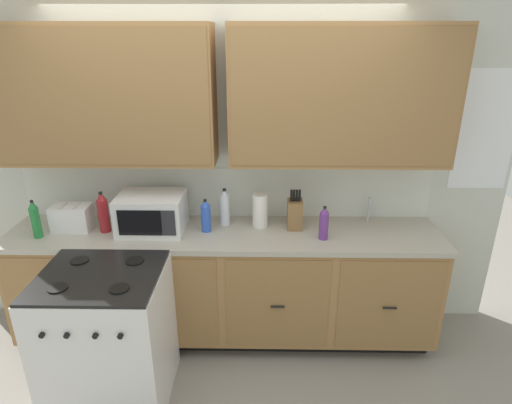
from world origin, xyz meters
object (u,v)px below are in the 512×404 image
(bottle_clear, at_px, (225,207))
(bottle_violet, at_px, (324,223))
(paper_towel_roll, at_px, (260,210))
(bottle_blue, at_px, (206,216))
(bottle_red, at_px, (103,212))
(stove_range, at_px, (108,337))
(knife_block, at_px, (295,214))
(toaster, at_px, (72,218))
(microwave, at_px, (152,213))
(bottle_green, at_px, (35,219))

(bottle_clear, bearing_deg, bottle_violet, -18.02)
(paper_towel_roll, height_order, bottle_blue, paper_towel_roll)
(bottle_blue, distance_m, bottle_clear, 0.18)
(paper_towel_roll, bearing_deg, bottle_red, -174.39)
(bottle_red, bearing_deg, bottle_violet, -3.46)
(stove_range, xyz_separation_m, bottle_red, (-0.17, 0.62, 0.62))
(knife_block, relative_size, bottle_clear, 1.06)
(toaster, relative_size, bottle_violet, 1.12)
(bottle_blue, relative_size, bottle_red, 0.81)
(knife_block, xyz_separation_m, bottle_blue, (-0.66, -0.07, 0.01))
(microwave, xyz_separation_m, toaster, (-0.60, 0.00, -0.04))
(bottle_clear, xyz_separation_m, bottle_red, (-0.88, -0.14, 0.01))
(paper_towel_roll, bearing_deg, bottle_violet, -24.84)
(bottle_green, bearing_deg, knife_block, 5.84)
(bottle_green, distance_m, bottle_blue, 1.21)
(bottle_blue, relative_size, bottle_clear, 0.86)
(toaster, bearing_deg, bottle_red, -6.95)
(knife_block, height_order, bottle_blue, knife_block)
(paper_towel_roll, bearing_deg, toaster, -176.64)
(toaster, xyz_separation_m, knife_block, (1.67, 0.05, 0.02))
(bottle_violet, bearing_deg, stove_range, -160.11)
(bottle_clear, bearing_deg, knife_block, -5.75)
(bottle_green, bearing_deg, bottle_violet, 0.24)
(toaster, relative_size, bottle_green, 0.98)
(microwave, xyz_separation_m, bottle_blue, (0.40, -0.01, -0.02))
(bottle_green, height_order, bottle_clear, bottle_clear)
(stove_range, distance_m, bottle_blue, 1.05)
(paper_towel_roll, bearing_deg, stove_range, -143.43)
(toaster, height_order, bottle_violet, bottle_violet)
(toaster, distance_m, paper_towel_roll, 1.41)
(bottle_blue, distance_m, bottle_violet, 0.86)
(knife_block, bearing_deg, bottle_green, -174.16)
(stove_range, distance_m, paper_towel_roll, 1.37)
(bottle_green, xyz_separation_m, bottle_red, (0.45, 0.11, 0.01))
(knife_block, xyz_separation_m, bottle_green, (-1.87, -0.19, 0.02))
(stove_range, distance_m, bottle_green, 1.01)
(bottle_violet, bearing_deg, knife_block, 136.85)
(bottle_green, distance_m, bottle_violet, 2.06)
(stove_range, xyz_separation_m, bottle_violet, (1.44, 0.52, 0.59))
(bottle_blue, bearing_deg, bottle_green, -174.16)
(bottle_red, bearing_deg, stove_range, -74.88)
(stove_range, xyz_separation_m, bottle_blue, (0.59, 0.64, 0.59))
(bottle_clear, relative_size, bottle_red, 0.94)
(bottle_blue, xyz_separation_m, bottle_violet, (0.86, -0.11, -0.00))
(bottle_red, bearing_deg, knife_block, 3.45)
(bottle_green, height_order, bottle_red, bottle_red)
(microwave, distance_m, bottle_red, 0.35)
(bottle_blue, distance_m, bottle_red, 0.75)
(toaster, relative_size, paper_towel_roll, 1.08)
(microwave, bearing_deg, paper_towel_roll, 6.11)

